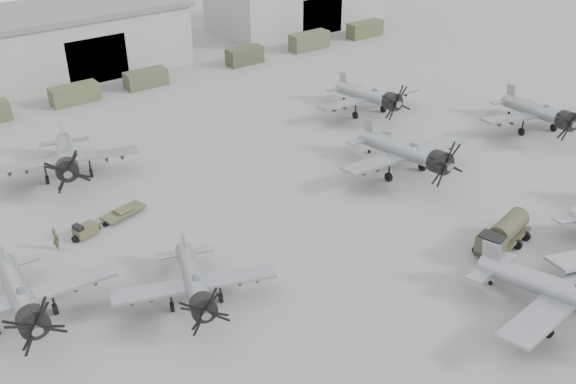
# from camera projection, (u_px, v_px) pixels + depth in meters

# --- Properties ---
(ground) EXTENTS (220.00, 220.00, 0.00)m
(ground) POSITION_uv_depth(u_px,v_px,m) (403.00, 289.00, 46.57)
(ground) COLOR slate
(ground) RESTS_ON ground
(hangar_center) EXTENTS (29.00, 14.80, 8.70)m
(hangar_center) POSITION_uv_depth(u_px,v_px,m) (76.00, 38.00, 87.50)
(hangar_center) COLOR gray
(hangar_center) RESTS_ON ground
(hangar_right) EXTENTS (29.00, 14.80, 8.70)m
(hangar_right) POSITION_uv_depth(u_px,v_px,m) (296.00, 0.00, 107.43)
(hangar_right) COLOR gray
(hangar_right) RESTS_ON ground
(support_truck_3) EXTENTS (5.80, 2.20, 2.22)m
(support_truck_3) POSITION_uv_depth(u_px,v_px,m) (75.00, 94.00, 77.98)
(support_truck_3) COLOR #474930
(support_truck_3) RESTS_ON ground
(support_truck_4) EXTENTS (5.48, 2.20, 2.15)m
(support_truck_4) POSITION_uv_depth(u_px,v_px,m) (146.00, 79.00, 82.97)
(support_truck_4) COLOR #40452D
(support_truck_4) RESTS_ON ground
(support_truck_5) EXTENTS (5.31, 2.20, 2.36)m
(support_truck_5) POSITION_uv_depth(u_px,v_px,m) (245.00, 56.00, 90.99)
(support_truck_5) COLOR #363C27
(support_truck_5) RESTS_ON ground
(support_truck_6) EXTENTS (6.39, 2.20, 2.55)m
(support_truck_6) POSITION_uv_depth(u_px,v_px,m) (309.00, 41.00, 97.09)
(support_truck_6) COLOR #444A30
(support_truck_6) RESTS_ON ground
(support_truck_7) EXTENTS (6.24, 2.20, 2.40)m
(support_truck_7) POSITION_uv_depth(u_px,v_px,m) (365.00, 29.00, 103.15)
(support_truck_7) COLOR #44452D
(support_truck_7) RESTS_ON ground
(aircraft_near_1) EXTENTS (13.43, 12.09, 5.35)m
(aircraft_near_1) POSITION_uv_depth(u_px,v_px,m) (571.00, 295.00, 42.15)
(aircraft_near_1) COLOR gray
(aircraft_near_1) RESTS_ON ground
(aircraft_mid_0) EXTENTS (12.62, 11.36, 5.03)m
(aircraft_mid_0) POSITION_uv_depth(u_px,v_px,m) (21.00, 297.00, 42.16)
(aircraft_mid_0) COLOR gray
(aircraft_mid_0) RESTS_ON ground
(aircraft_mid_1) EXTENTS (11.27, 10.17, 4.55)m
(aircraft_mid_1) POSITION_uv_depth(u_px,v_px,m) (195.00, 283.00, 43.83)
(aircraft_mid_1) COLOR gray
(aircraft_mid_1) RESTS_ON ground
(aircraft_mid_2) EXTENTS (14.01, 12.61, 5.57)m
(aircraft_mid_2) POSITION_uv_depth(u_px,v_px,m) (409.00, 152.00, 60.60)
(aircraft_mid_2) COLOR gray
(aircraft_mid_2) RESTS_ON ground
(aircraft_mid_3) EXTENTS (13.29, 12.01, 5.38)m
(aircraft_mid_3) POSITION_uv_depth(u_px,v_px,m) (542.00, 113.00, 69.33)
(aircraft_mid_3) COLOR gray
(aircraft_mid_3) RESTS_ON ground
(aircraft_far_0) EXTENTS (13.32, 11.99, 5.33)m
(aircraft_far_0) POSITION_uv_depth(u_px,v_px,m) (66.00, 158.00, 59.85)
(aircraft_far_0) COLOR gray
(aircraft_far_0) RESTS_ON ground
(aircraft_far_1) EXTENTS (13.28, 11.95, 5.27)m
(aircraft_far_1) POSITION_uv_depth(u_px,v_px,m) (371.00, 96.00, 73.80)
(aircraft_far_1) COLOR gray
(aircraft_far_1) RESTS_ON ground
(fuel_tanker) EXTENTS (6.52, 3.77, 2.40)m
(fuel_tanker) POSITION_uv_depth(u_px,v_px,m) (504.00, 233.00, 50.56)
(fuel_tanker) COLOR #383925
(fuel_tanker) RESTS_ON ground
(tug_trailer) EXTENTS (6.88, 3.00, 1.37)m
(tug_trailer) POSITION_uv_depth(u_px,v_px,m) (100.00, 223.00, 53.43)
(tug_trailer) COLOR #42422B
(tug_trailer) RESTS_ON ground
(ground_crew) EXTENTS (0.61, 0.79, 1.93)m
(ground_crew) POSITION_uv_depth(u_px,v_px,m) (56.00, 238.00, 50.65)
(ground_crew) COLOR #40482F
(ground_crew) RESTS_ON ground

